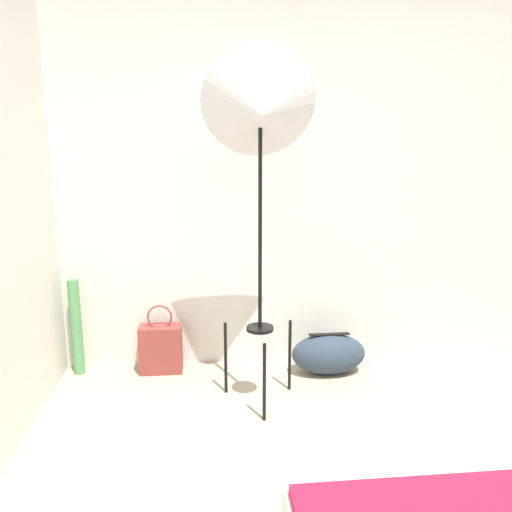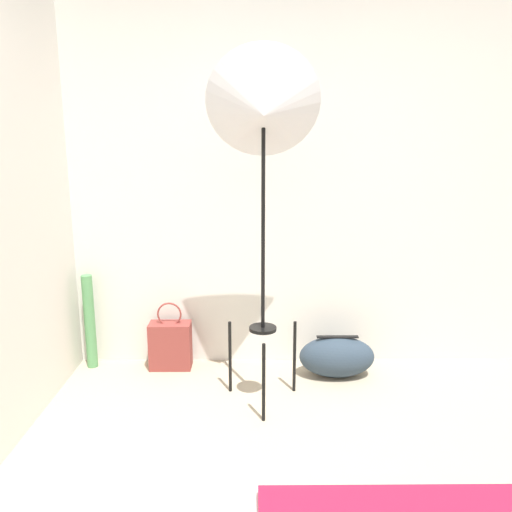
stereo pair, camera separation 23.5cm
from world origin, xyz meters
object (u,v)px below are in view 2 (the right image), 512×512
(photo_umbrella, at_px, (263,113))
(paper_roll, at_px, (90,322))
(tote_bag, at_px, (171,345))
(duffel_bag, at_px, (337,357))

(photo_umbrella, height_order, paper_roll, photo_umbrella)
(paper_roll, bearing_deg, tote_bag, -2.28)
(photo_umbrella, relative_size, duffel_bag, 4.08)
(duffel_bag, distance_m, paper_roll, 1.70)
(photo_umbrella, distance_m, tote_bag, 1.71)
(tote_bag, bearing_deg, duffel_bag, -7.01)
(duffel_bag, xyz_separation_m, paper_roll, (-1.68, 0.16, 0.19))
(duffel_bag, bearing_deg, paper_roll, 174.54)
(photo_umbrella, height_order, tote_bag, photo_umbrella)
(photo_umbrella, bearing_deg, tote_bag, 143.62)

